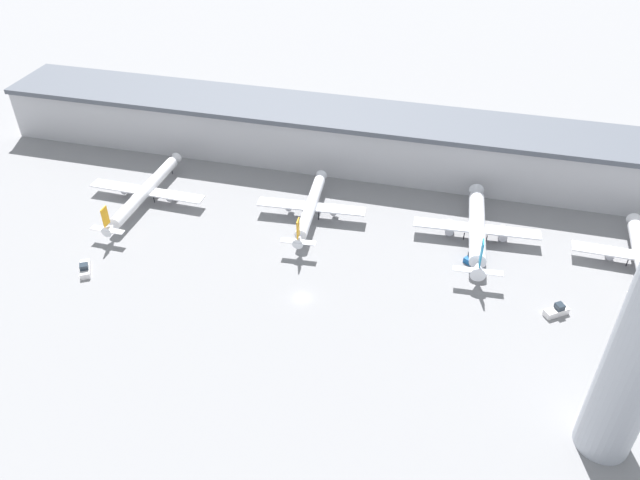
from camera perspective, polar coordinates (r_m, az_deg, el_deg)
name	(u,v)px	position (r m, az deg, el deg)	size (l,w,h in m)	color
ground_plane	(302,298)	(158.50, -1.70, -5.31)	(1000.00, 1000.00, 0.00)	gray
terminal_building	(358,139)	(209.42, 3.53, 9.22)	(246.28, 25.00, 18.66)	#B2B2B7
airplane_gate_alpha	(145,191)	(198.88, -15.71, 4.29)	(37.13, 44.41, 11.26)	white
airplane_gate_bravo	(311,207)	(183.38, -0.87, 3.05)	(32.37, 37.51, 11.66)	silver
airplane_gate_charlie	(477,228)	(179.86, 14.16, 1.03)	(35.36, 41.25, 13.98)	silver
service_truck_catering	(85,269)	(176.81, -20.68, -2.50)	(5.51, 7.04, 3.06)	black
service_truck_fuel	(473,257)	(174.63, 13.86, -1.51)	(5.43, 6.39, 2.89)	black
service_truck_baggage	(557,311)	(163.91, 20.83, -6.08)	(6.39, 5.50, 3.14)	black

